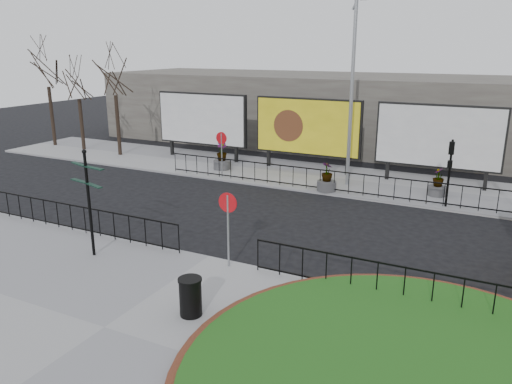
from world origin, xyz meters
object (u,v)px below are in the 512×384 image
Objects in this scene: billboard_mid at (307,127)px; planter_b at (327,181)px; fingerpost_sign at (88,193)px; planter_c at (438,185)px; litter_bin at (190,297)px; planter_a at (222,159)px; lamp_post at (352,92)px.

billboard_mid is 4.75m from planter_b.
fingerpost_sign is 12.07m from planter_b.
planter_c is (9.47, 12.68, -1.70)m from fingerpost_sign.
planter_a is at bearing 117.55° from litter_bin.
billboard_mid reaches higher than fingerpost_sign.
planter_c is at bearing 73.50° from litter_bin.
planter_a is at bearing 118.17° from fingerpost_sign.
lamp_post reaches higher than planter_c.
litter_bin is at bearing -1.94° from fingerpost_sign.
planter_b is (-0.68, 12.90, -0.01)m from litter_bin.
planter_a reaches higher than planter_b.
billboard_mid is at bearing 100.73° from litter_bin.
planter_b is at bearing -109.42° from lamp_post.
billboard_mid is 4.23m from lamp_post.
billboard_mid reaches higher than planter_c.
litter_bin is 15.12m from planter_c.
billboard_mid is 7.92m from planter_c.
planter_c is (4.97, 1.60, -0.01)m from planter_b.
billboard_mid is 0.67× the size of lamp_post.
planter_c is (7.42, -1.97, -1.97)m from billboard_mid.
fingerpost_sign is 2.68× the size of planter_c.
fingerpost_sign is at bearing -97.97° from billboard_mid.
litter_bin is at bearing -86.99° from planter_b.
planter_b reaches higher than litter_bin.
planter_b is at bearing -55.63° from billboard_mid.
lamp_post reaches higher than billboard_mid.
fingerpost_sign is at bearing 160.58° from litter_bin.
litter_bin is at bearing -106.50° from planter_c.
lamp_post is at bearing -33.25° from billboard_mid.
billboard_mid is at bearing 99.51° from fingerpost_sign.
lamp_post is 8.81× the size of litter_bin.
planter_a reaches higher than litter_bin.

